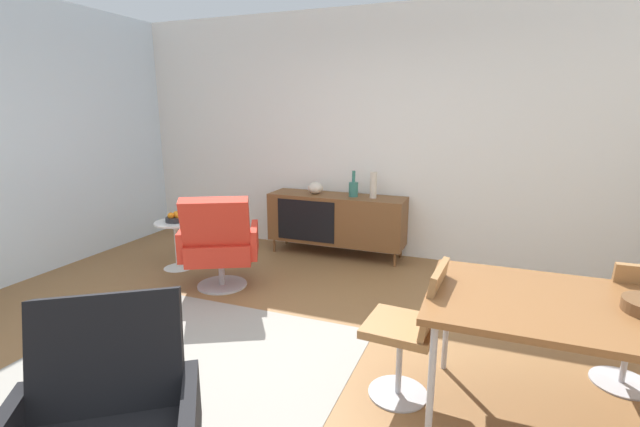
% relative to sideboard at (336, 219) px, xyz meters
% --- Properties ---
extents(ground_plane, '(8.32, 8.32, 0.00)m').
position_rel_sideboard_xyz_m(ground_plane, '(0.46, -2.30, -0.44)').
color(ground_plane, olive).
extents(wall_back, '(6.80, 0.12, 2.80)m').
position_rel_sideboard_xyz_m(wall_back, '(0.46, 0.30, 0.96)').
color(wall_back, white).
rests_on(wall_back, ground_plane).
extents(sideboard, '(1.60, 0.45, 0.72)m').
position_rel_sideboard_xyz_m(sideboard, '(0.00, 0.00, 0.00)').
color(sideboard, brown).
rests_on(sideboard, ground_plane).
extents(vase_cobalt, '(0.18, 0.18, 0.14)m').
position_rel_sideboard_xyz_m(vase_cobalt, '(-0.26, 0.00, 0.35)').
color(vase_cobalt, beige).
rests_on(vase_cobalt, sideboard).
extents(vase_sculptural_dark, '(0.08, 0.08, 0.29)m').
position_rel_sideboard_xyz_m(vase_sculptural_dark, '(0.43, 0.00, 0.43)').
color(vase_sculptural_dark, beige).
rests_on(vase_sculptural_dark, sideboard).
extents(vase_ceramic_small, '(0.11, 0.11, 0.30)m').
position_rel_sideboard_xyz_m(vase_ceramic_small, '(0.20, 0.00, 0.38)').
color(vase_ceramic_small, '#337266').
rests_on(vase_ceramic_small, sideboard).
extents(dining_table, '(1.60, 0.90, 0.74)m').
position_rel_sideboard_xyz_m(dining_table, '(2.18, -2.37, 0.26)').
color(dining_table, brown).
rests_on(dining_table, ground_plane).
extents(dining_chair_near_window, '(0.45, 0.43, 0.86)m').
position_rel_sideboard_xyz_m(dining_chair_near_window, '(1.29, -2.38, 0.03)').
color(dining_chair_near_window, '#9E7042').
rests_on(dining_chair_near_window, ground_plane).
extents(dining_chair_back_right, '(0.41, 0.43, 0.86)m').
position_rel_sideboard_xyz_m(dining_chair_back_right, '(2.53, -1.81, 0.03)').
color(dining_chair_back_right, '#9E7042').
rests_on(dining_chair_back_right, ground_plane).
extents(lounge_chair_red, '(0.88, 0.86, 0.95)m').
position_rel_sideboard_xyz_m(lounge_chair_red, '(-0.70, -1.37, 0.03)').
color(lounge_chair_red, red).
rests_on(lounge_chair_red, ground_plane).
extents(armchair_black_shell, '(0.90, 0.89, 0.95)m').
position_rel_sideboard_xyz_m(armchair_black_shell, '(0.30, -3.65, 0.03)').
color(armchair_black_shell, black).
rests_on(armchair_black_shell, ground_plane).
extents(side_table_round, '(0.44, 0.44, 0.52)m').
position_rel_sideboard_xyz_m(side_table_round, '(-1.46, -1.05, -0.12)').
color(side_table_round, white).
rests_on(side_table_round, ground_plane).
extents(fruit_bowl, '(0.20, 0.20, 0.11)m').
position_rel_sideboard_xyz_m(fruit_bowl, '(-1.46, -1.05, 0.12)').
color(fruit_bowl, '#262628').
rests_on(fruit_bowl, side_table_round).
extents(area_rug, '(2.20, 1.70, 0.01)m').
position_rel_sideboard_xyz_m(area_rug, '(-0.20, -2.51, -0.44)').
color(area_rug, gray).
rests_on(area_rug, ground_plane).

